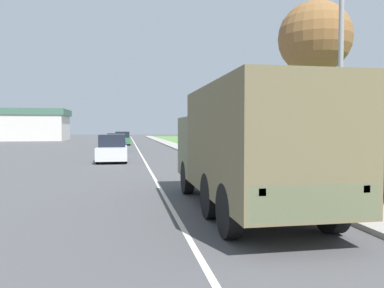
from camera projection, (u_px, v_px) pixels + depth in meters
The scene contains 14 objects.
ground_plane at pixel (138, 149), 37.86m from camera, with size 180.00×180.00×0.00m, color #4C4C4F.
lane_centre_stripe at pixel (138, 149), 37.86m from camera, with size 0.12×120.00×0.00m.
sidewalk_right at pixel (182, 148), 38.64m from camera, with size 1.80×120.00×0.12m.
grass_strip_right at pixel (223, 148), 39.41m from camera, with size 7.00×120.00×0.02m.
military_truck at pixel (246, 145), 9.40m from camera, with size 2.40×7.46×3.08m.
car_nearest_ahead at pixel (112, 150), 23.52m from camera, with size 1.83×4.12×1.71m.
car_second_ahead at pixel (116, 143), 34.49m from camera, with size 1.79×4.71×1.64m.
car_third_ahead at pixel (123, 139), 47.19m from camera, with size 1.94×4.66×1.69m.
pickup_truck at pixel (374, 164), 12.65m from camera, with size 1.93×5.56×1.89m.
lamp_post at pixel (335, 28), 10.35m from camera, with size 1.69×0.24×8.14m.
tree_mid_right at pixel (315, 39), 16.65m from camera, with size 3.23×3.23×7.72m.
tree_far_right at pixel (252, 101), 33.26m from camera, with size 3.14×3.14×6.07m.
utility_box at pixel (348, 180), 12.60m from camera, with size 0.55×0.45×0.70m.
building_distant at pixel (10, 125), 64.21m from camera, with size 19.10×9.60×5.38m.
Camera 1 is at (-1.16, 1.81, 2.10)m, focal length 35.00 mm.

